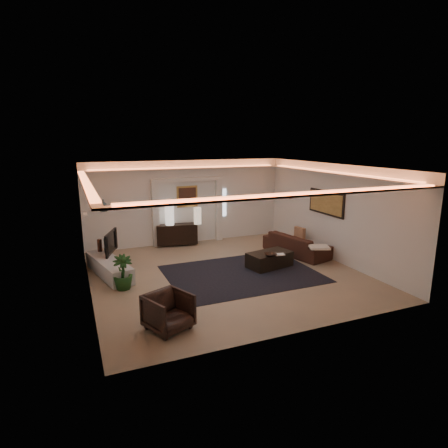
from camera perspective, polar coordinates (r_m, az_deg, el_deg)
name	(u,v)px	position (r m, az deg, el deg)	size (l,w,h in m)	color
floor	(226,273)	(10.35, 0.25, -7.54)	(7.00, 7.00, 0.00)	tan
ceiling	(226,167)	(9.74, 0.27, 8.69)	(7.00, 7.00, 0.00)	white
wall_back	(187,202)	(13.19, -5.64, 3.34)	(7.00, 7.00, 0.00)	white
wall_front	(300,260)	(6.96, 11.52, -5.39)	(7.00, 7.00, 0.00)	white
wall_left	(86,234)	(9.21, -20.26, -1.48)	(7.00, 7.00, 0.00)	white
wall_right	(333,212)	(11.72, 16.25, 1.71)	(7.00, 7.00, 0.00)	white
cove_soffit	(226,178)	(9.76, 0.26, 7.05)	(7.00, 7.00, 0.04)	silver
daylight_slit	(223,203)	(13.63, -0.17, 3.28)	(0.25, 0.03, 1.00)	white
area_rug	(242,274)	(10.33, 2.75, -7.56)	(4.00, 3.00, 0.01)	black
pilaster_left	(156,215)	(12.87, -10.38, 1.37)	(0.22, 0.20, 2.20)	silver
pilaster_right	(219,210)	(13.53, -0.82, 2.13)	(0.22, 0.20, 2.20)	silver
alcove_header	(187,180)	(12.98, -5.59, 6.75)	(2.52, 0.20, 0.12)	silver
painting_frame	(187,197)	(13.13, -5.62, 4.18)	(0.74, 0.04, 0.74)	tan
painting_canvas	(187,197)	(13.10, -5.59, 4.16)	(0.62, 0.02, 0.62)	#4C2D1E
art_panel_frame	(326,203)	(11.89, 15.31, 3.15)	(0.04, 1.64, 0.74)	black
art_panel_gold	(326,203)	(11.88, 15.22, 3.14)	(0.02, 1.50, 0.62)	tan
wall_sconce	(290,195)	(13.38, 10.04, 4.34)	(0.12, 0.12, 0.22)	black
wall_niche	(85,215)	(10.54, -20.38, 1.34)	(0.10, 0.55, 0.04)	silver
console	(177,234)	(13.04, -7.19, -1.53)	(1.38, 0.43, 0.69)	black
lamp_left	(170,215)	(12.83, -8.29, 1.37)	(0.29, 0.29, 0.65)	silver
lamp_right	(198,214)	(12.88, -4.05, 1.51)	(0.26, 0.26, 0.57)	beige
media_ledge	(109,267)	(10.63, -17.12, -6.28)	(0.57, 2.27, 0.43)	silver
tv	(107,242)	(11.07, -17.35, -2.63)	(0.14, 1.09, 0.63)	black
figurine	(100,245)	(11.35, -18.41, -2.99)	(0.13, 0.13, 0.35)	#381F15
ginger_jar	(103,206)	(10.69, -17.92, 2.68)	(0.32, 0.32, 0.33)	#496175
plant	(123,272)	(9.51, -15.17, -7.13)	(0.48, 0.48, 0.85)	#173C15
sofa	(296,244)	(12.16, 10.94, -3.06)	(0.87, 2.23, 0.65)	#382114
throw_blanket	(319,247)	(11.18, 14.27, -3.43)	(0.56, 0.46, 0.06)	white
throw_pillow	(300,234)	(12.63, 11.45, -1.45)	(0.13, 0.42, 0.42)	#A07252
coffee_table	(269,260)	(10.88, 6.92, -5.47)	(1.25, 0.68, 0.47)	black
bowl	(270,256)	(10.45, 7.06, -4.83)	(0.34, 0.34, 0.08)	black
magazine	(280,255)	(10.60, 8.49, -4.76)	(0.26, 0.19, 0.03)	silver
armchair	(168,312)	(7.45, -8.46, -13.07)	(0.77, 0.79, 0.72)	#34261C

